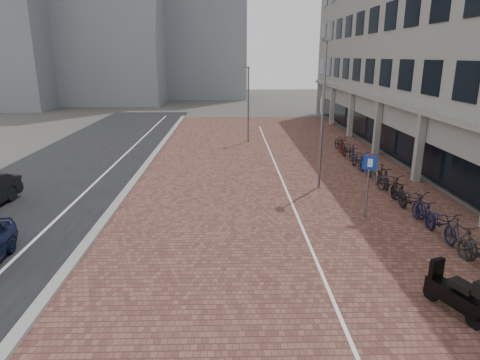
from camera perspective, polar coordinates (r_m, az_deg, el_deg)
ground at (r=11.53m, az=0.75°, el=-14.79°), size 140.00×140.00×0.00m
plaza_brick at (r=22.78m, az=4.67°, el=1.19°), size 14.50×42.00×0.04m
street_asphalt at (r=24.24m, az=-22.16°, el=0.93°), size 8.00×50.00×0.03m
curb at (r=23.12m, az=-13.11°, el=1.19°), size 0.35×42.00×0.14m
lane_line at (r=23.60m, az=-17.63°, el=1.02°), size 0.12×44.00×0.00m
parking_line at (r=22.79m, az=5.17°, el=1.25°), size 0.10×30.00×0.00m
office_building at (r=29.20m, az=27.53°, el=19.54°), size 8.40×40.00×15.00m
scooter_mid at (r=11.52m, az=27.07°, el=-13.33°), size 1.15×1.84×1.21m
parking_sign at (r=16.44m, az=16.98°, el=0.40°), size 0.50×0.18×2.44m
lamp_near at (r=19.49m, az=11.06°, el=8.33°), size 0.12×0.12×6.66m
lamp_far at (r=30.13m, az=1.11°, el=10.01°), size 0.12×0.12×5.22m
bike_row at (r=20.92m, az=18.56°, el=0.44°), size 1.15×18.14×1.05m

